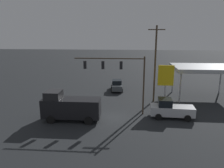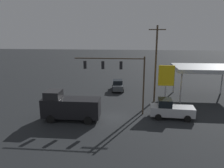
{
  "view_description": "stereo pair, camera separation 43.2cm",
  "coord_description": "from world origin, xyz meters",
  "px_view_note": "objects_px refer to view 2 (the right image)",
  "views": [
    {
      "loc": [
        -1.98,
        25.11,
        10.41
      ],
      "look_at": [
        0.0,
        -2.0,
        3.79
      ],
      "focal_mm": 35.0,
      "sensor_mm": 36.0,
      "label": 1
    },
    {
      "loc": [
        -2.42,
        25.08,
        10.41
      ],
      "look_at": [
        0.0,
        -2.0,
        3.79
      ],
      "focal_mm": 35.0,
      "sensor_mm": 36.0,
      "label": 2
    }
  ],
  "objects_px": {
    "utility_pole": "(156,63)",
    "price_sign": "(166,78)",
    "traffic_signal_assembly": "(118,71)",
    "pickup_parked": "(171,109)",
    "sedan_waiting": "(118,85)",
    "delivery_truck": "(70,106)"
  },
  "relations": [
    {
      "from": "delivery_truck",
      "to": "price_sign",
      "type": "bearing_deg",
      "value": -154.0
    },
    {
      "from": "utility_pole",
      "to": "traffic_signal_assembly",
      "type": "bearing_deg",
      "value": 46.17
    },
    {
      "from": "traffic_signal_assembly",
      "to": "sedan_waiting",
      "type": "xyz_separation_m",
      "value": [
        0.74,
        -11.23,
        -4.62
      ]
    },
    {
      "from": "price_sign",
      "to": "sedan_waiting",
      "type": "height_order",
      "value": "price_sign"
    },
    {
      "from": "traffic_signal_assembly",
      "to": "price_sign",
      "type": "relative_size",
      "value": 1.49
    },
    {
      "from": "traffic_signal_assembly",
      "to": "sedan_waiting",
      "type": "relative_size",
      "value": 1.93
    },
    {
      "from": "delivery_truck",
      "to": "pickup_parked",
      "type": "distance_m",
      "value": 12.22
    },
    {
      "from": "utility_pole",
      "to": "price_sign",
      "type": "bearing_deg",
      "value": 119.38
    },
    {
      "from": "pickup_parked",
      "to": "sedan_waiting",
      "type": "height_order",
      "value": "pickup_parked"
    },
    {
      "from": "traffic_signal_assembly",
      "to": "utility_pole",
      "type": "distance_m",
      "value": 7.44
    },
    {
      "from": "sedan_waiting",
      "to": "delivery_truck",
      "type": "bearing_deg",
      "value": -23.32
    },
    {
      "from": "utility_pole",
      "to": "delivery_truck",
      "type": "height_order",
      "value": "utility_pole"
    },
    {
      "from": "delivery_truck",
      "to": "sedan_waiting",
      "type": "relative_size",
      "value": 1.51
    },
    {
      "from": "utility_pole",
      "to": "pickup_parked",
      "type": "height_order",
      "value": "utility_pole"
    },
    {
      "from": "price_sign",
      "to": "pickup_parked",
      "type": "height_order",
      "value": "price_sign"
    },
    {
      "from": "delivery_truck",
      "to": "sedan_waiting",
      "type": "distance_m",
      "value": 14.73
    },
    {
      "from": "delivery_truck",
      "to": "sedan_waiting",
      "type": "height_order",
      "value": "delivery_truck"
    },
    {
      "from": "utility_pole",
      "to": "sedan_waiting",
      "type": "xyz_separation_m",
      "value": [
        5.89,
        -5.87,
        -4.94
      ]
    },
    {
      "from": "traffic_signal_assembly",
      "to": "pickup_parked",
      "type": "relative_size",
      "value": 1.65
    },
    {
      "from": "traffic_signal_assembly",
      "to": "price_sign",
      "type": "distance_m",
      "value": 7.26
    },
    {
      "from": "utility_pole",
      "to": "price_sign",
      "type": "relative_size",
      "value": 1.9
    },
    {
      "from": "price_sign",
      "to": "traffic_signal_assembly",
      "type": "bearing_deg",
      "value": 26.04
    }
  ]
}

